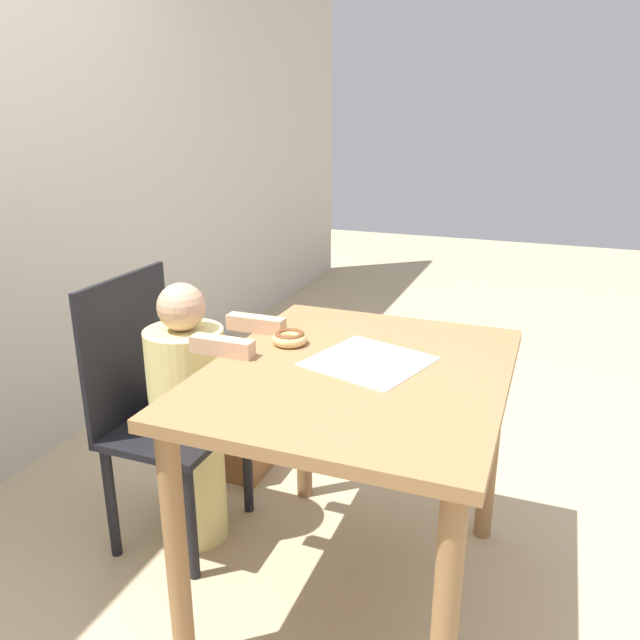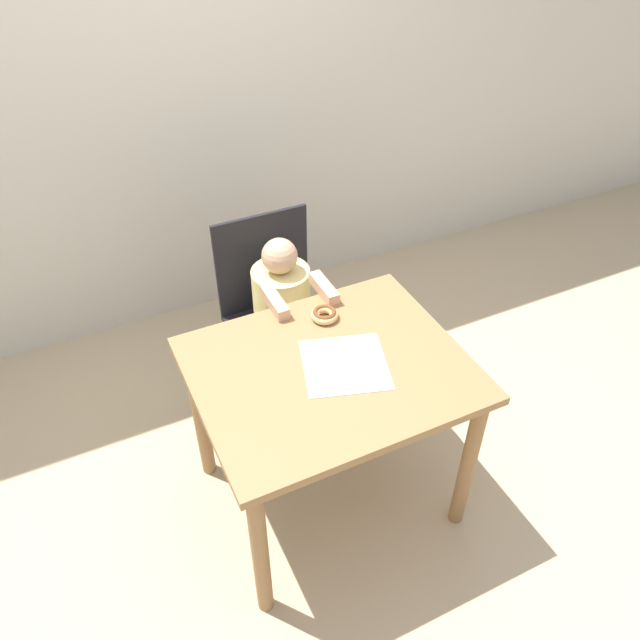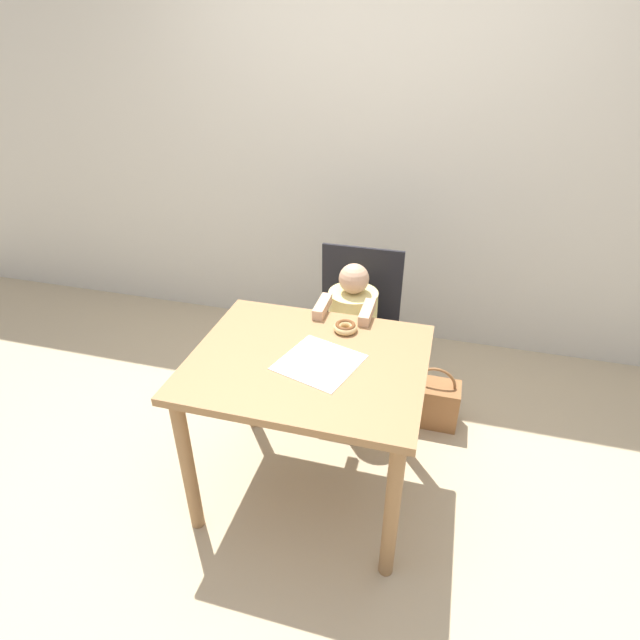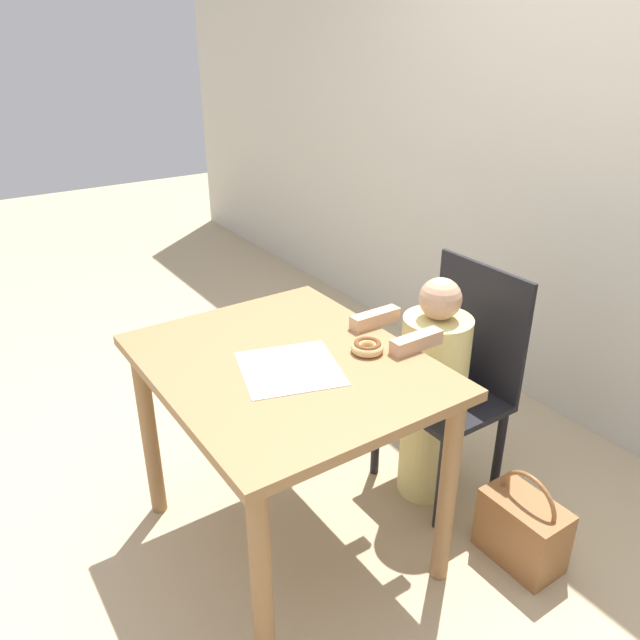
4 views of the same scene
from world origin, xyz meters
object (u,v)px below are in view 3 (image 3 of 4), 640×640
child_figure (351,344)px  donut (345,327)px  handbag (432,402)px  chair (356,330)px

child_figure → donut: size_ratio=8.60×
child_figure → donut: bearing=-83.7°
donut → handbag: 0.87m
chair → child_figure: (0.00, -0.12, -0.02)m
chair → child_figure: 0.12m
chair → handbag: 0.59m
donut → handbag: donut is taller
chair → donut: (0.04, -0.47, 0.30)m
chair → handbag: (0.47, -0.09, -0.35)m
donut → handbag: size_ratio=0.29×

